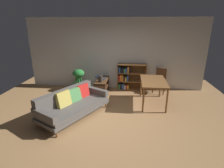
# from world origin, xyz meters

# --- Properties ---
(ground_plane) EXTENTS (8.16, 8.16, 0.00)m
(ground_plane) POSITION_xyz_m (0.00, 0.00, 0.00)
(ground_plane) COLOR #A87A4C
(back_wall_panel) EXTENTS (6.80, 0.10, 2.70)m
(back_wall_panel) POSITION_xyz_m (0.00, 2.70, 1.35)
(back_wall_panel) COLOR silver
(back_wall_panel) RESTS_ON ground_plane
(fabric_couch) EXTENTS (1.75, 2.21, 0.76)m
(fabric_couch) POSITION_xyz_m (-0.97, 0.24, 0.37)
(fabric_couch) COLOR brown
(fabric_couch) RESTS_ON ground_plane
(media_console) EXTENTS (0.40, 1.09, 0.53)m
(media_console) POSITION_xyz_m (-0.41, 1.97, 0.26)
(media_console) COLOR #56351E
(media_console) RESTS_ON ground_plane
(open_laptop) EXTENTS (0.44, 0.37, 0.09)m
(open_laptop) POSITION_xyz_m (-0.44, 2.12, 0.55)
(open_laptop) COLOR #333338
(open_laptop) RESTS_ON media_console
(desk_speaker) EXTENTS (0.15, 0.15, 0.23)m
(desk_speaker) POSITION_xyz_m (-0.42, 1.73, 0.64)
(desk_speaker) COLOR #2D2823
(desk_speaker) RESTS_ON media_console
(potted_floor_plant) EXTENTS (0.47, 0.44, 0.84)m
(potted_floor_plant) POSITION_xyz_m (-1.34, 2.19, 0.57)
(potted_floor_plant) COLOR brown
(potted_floor_plant) RESTS_ON ground_plane
(dining_table) EXTENTS (0.77, 1.33, 0.78)m
(dining_table) POSITION_xyz_m (1.35, 1.25, 0.70)
(dining_table) COLOR brown
(dining_table) RESTS_ON ground_plane
(dining_chair_near) EXTENTS (0.54, 0.52, 0.90)m
(dining_chair_near) POSITION_xyz_m (1.74, 2.33, 0.53)
(dining_chair_near) COLOR #56351E
(dining_chair_near) RESTS_ON ground_plane
(bookshelf) EXTENTS (1.11, 0.32, 1.02)m
(bookshelf) POSITION_xyz_m (0.58, 2.51, 0.50)
(bookshelf) COLOR brown
(bookshelf) RESTS_ON ground_plane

